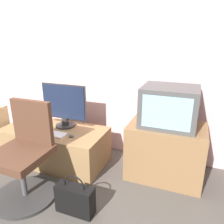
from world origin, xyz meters
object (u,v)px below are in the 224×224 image
office_chair (25,159)px  main_monitor (64,106)px  crt_tv (169,106)px  cardboard_box_lower (2,140)px  keyboard (51,133)px  mouse (71,136)px  handbag (75,199)px

office_chair → main_monitor: bearing=92.0°
main_monitor → crt_tv: size_ratio=1.06×
main_monitor → cardboard_box_lower: 1.02m
keyboard → cardboard_box_lower: 0.88m
keyboard → crt_tv: (1.23, 0.32, 0.37)m
mouse → cardboard_box_lower: (-1.09, 0.04, -0.26)m
mouse → office_chair: (-0.20, -0.49, -0.05)m
handbag → cardboard_box_lower: bearing=158.1°
main_monitor → mouse: size_ratio=8.56×
office_chair → mouse: bearing=67.5°
mouse → cardboard_box_lower: 1.13m
main_monitor → keyboard: 0.36m
crt_tv → handbag: 1.25m
keyboard → crt_tv: size_ratio=0.66×
crt_tv → office_chair: size_ratio=0.60×
mouse → keyboard: bearing=-177.5°
main_monitor → crt_tv: (1.20, 0.06, 0.11)m
crt_tv → cardboard_box_lower: size_ratio=1.55×
main_monitor → crt_tv: crt_tv is taller
mouse → office_chair: 0.54m
keyboard → mouse: size_ratio=5.30×
crt_tv → handbag: crt_tv is taller
cardboard_box_lower → handbag: handbag is taller
mouse → cardboard_box_lower: size_ratio=0.19×
mouse → crt_tv: (0.97, 0.31, 0.36)m
keyboard → handbag: (0.60, -0.52, -0.29)m
keyboard → cardboard_box_lower: (-0.84, 0.05, -0.25)m
main_monitor → cardboard_box_lower: bearing=-166.3°
main_monitor → mouse: 0.42m
main_monitor → mouse: (0.23, -0.25, -0.25)m
mouse → office_chair: office_chair is taller
main_monitor → handbag: 1.11m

